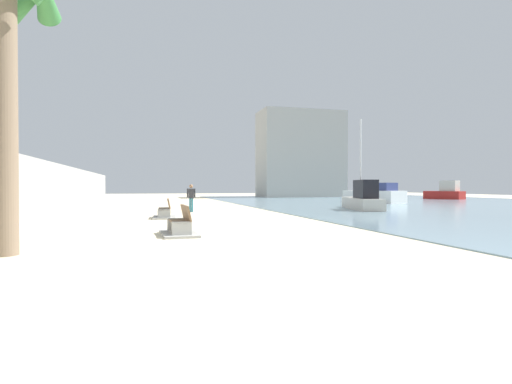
{
  "coord_description": "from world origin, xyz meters",
  "views": [
    {
      "loc": [
        -1.76,
        -9.68,
        1.61
      ],
      "look_at": [
        3.68,
        10.44,
        1.3
      ],
      "focal_mm": 28.72,
      "sensor_mm": 36.0,
      "label": 1
    }
  ],
  "objects_px": {
    "palm_tree": "(3,45)",
    "bench_near": "(180,228)",
    "boat_mid_bay": "(375,195)",
    "person_walking": "(191,196)",
    "bench_far": "(165,213)",
    "boat_nearest": "(446,192)",
    "boat_far_left": "(363,198)"
  },
  "relations": [
    {
      "from": "bench_far",
      "to": "person_walking",
      "type": "xyz_separation_m",
      "value": [
        1.77,
        4.25,
        0.76
      ]
    },
    {
      "from": "bench_far",
      "to": "boat_mid_bay",
      "type": "height_order",
      "value": "boat_mid_bay"
    },
    {
      "from": "palm_tree",
      "to": "boat_nearest",
      "type": "xyz_separation_m",
      "value": [
        37.73,
        30.54,
        -4.02
      ]
    },
    {
      "from": "boat_nearest",
      "to": "boat_mid_bay",
      "type": "distance_m",
      "value": 15.51
    },
    {
      "from": "palm_tree",
      "to": "bench_near",
      "type": "distance_m",
      "value": 6.9
    },
    {
      "from": "bench_far",
      "to": "person_walking",
      "type": "distance_m",
      "value": 4.67
    },
    {
      "from": "bench_far",
      "to": "person_walking",
      "type": "bearing_deg",
      "value": 67.42
    },
    {
      "from": "boat_far_left",
      "to": "bench_far",
      "type": "bearing_deg",
      "value": -164.06
    },
    {
      "from": "boat_mid_bay",
      "to": "boat_far_left",
      "type": "height_order",
      "value": "boat_far_left"
    },
    {
      "from": "bench_far",
      "to": "boat_mid_bay",
      "type": "relative_size",
      "value": 0.36
    },
    {
      "from": "bench_far",
      "to": "boat_nearest",
      "type": "bearing_deg",
      "value": 31.01
    },
    {
      "from": "boat_nearest",
      "to": "boat_far_left",
      "type": "height_order",
      "value": "boat_far_left"
    },
    {
      "from": "bench_near",
      "to": "person_walking",
      "type": "distance_m",
      "value": 11.78
    },
    {
      "from": "bench_near",
      "to": "bench_far",
      "type": "distance_m",
      "value": 7.4
    },
    {
      "from": "bench_near",
      "to": "boat_mid_bay",
      "type": "distance_m",
      "value": 28.47
    },
    {
      "from": "person_walking",
      "to": "boat_far_left",
      "type": "xyz_separation_m",
      "value": [
        11.45,
        -0.48,
        -0.23
      ]
    },
    {
      "from": "boat_nearest",
      "to": "boat_far_left",
      "type": "xyz_separation_m",
      "value": [
        -20.44,
        -16.46,
        -0.07
      ]
    },
    {
      "from": "bench_far",
      "to": "boat_nearest",
      "type": "height_order",
      "value": "boat_nearest"
    },
    {
      "from": "boat_mid_bay",
      "to": "person_walking",
      "type": "bearing_deg",
      "value": -153.78
    },
    {
      "from": "bench_far",
      "to": "boat_far_left",
      "type": "height_order",
      "value": "boat_far_left"
    },
    {
      "from": "boat_mid_bay",
      "to": "bench_near",
      "type": "bearing_deg",
      "value": -133.8
    },
    {
      "from": "boat_far_left",
      "to": "palm_tree",
      "type": "bearing_deg",
      "value": -140.84
    },
    {
      "from": "palm_tree",
      "to": "bench_near",
      "type": "xyz_separation_m",
      "value": [
        4.22,
        2.91,
        -4.62
      ]
    },
    {
      "from": "boat_nearest",
      "to": "boat_mid_bay",
      "type": "relative_size",
      "value": 0.77
    },
    {
      "from": "person_walking",
      "to": "boat_nearest",
      "type": "relative_size",
      "value": 0.36
    },
    {
      "from": "boat_nearest",
      "to": "person_walking",
      "type": "bearing_deg",
      "value": -153.38
    },
    {
      "from": "bench_far",
      "to": "bench_near",
      "type": "bearing_deg",
      "value": -88.87
    },
    {
      "from": "palm_tree",
      "to": "person_walking",
      "type": "distance_m",
      "value": 16.15
    },
    {
      "from": "bench_far",
      "to": "person_walking",
      "type": "height_order",
      "value": "person_walking"
    },
    {
      "from": "bench_near",
      "to": "boat_far_left",
      "type": "relative_size",
      "value": 0.33
    },
    {
      "from": "boat_far_left",
      "to": "boat_nearest",
      "type": "bearing_deg",
      "value": 38.85
    },
    {
      "from": "bench_near",
      "to": "person_walking",
      "type": "relative_size",
      "value": 1.26
    }
  ]
}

